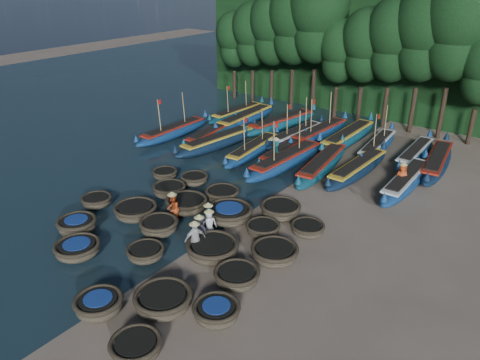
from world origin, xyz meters
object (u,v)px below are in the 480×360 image
Objects in this scene: coracle_21 at (194,179)px; coracle_22 at (222,194)px; coracle_9 at (216,311)px; long_boat_10 at (246,119)px; long_boat_13 at (320,133)px; long_boat_7 at (358,169)px; long_boat_1 at (212,134)px; coracle_7 at (146,252)px; fisherman_1 at (208,215)px; coracle_14 at (237,276)px; coracle_16 at (187,204)px; coracle_12 at (159,226)px; coracle_20 at (165,174)px; fisherman_2 at (173,208)px; coracle_24 at (308,229)px; coracle_3 at (99,304)px; long_boat_4 at (284,152)px; coracle_23 at (280,210)px; coracle_19 at (275,253)px; long_boat_2 at (218,142)px; long_boat_6 at (322,165)px; long_boat_5 at (286,160)px; long_boat_17 at (437,162)px; long_boat_11 at (281,123)px; fisherman_6 at (402,176)px; fisherman_0 at (209,223)px; coracle_15 at (169,190)px; long_boat_16 at (415,154)px; coracle_5 at (77,225)px; fisherman_4 at (195,238)px; long_boat_14 at (348,137)px; coracle_18 at (263,229)px; fisherman_5 at (276,150)px; coracle_8 at (163,300)px; long_boat_15 at (377,146)px; long_boat_0 at (174,131)px; long_boat_9 at (237,113)px; coracle_13 at (212,249)px; long_boat_3 at (253,150)px; coracle_17 at (229,213)px; coracle_6 at (77,249)px.

coracle_22 is at bearing -13.88° from coracle_21.
long_boat_10 is at bearing 123.95° from coracle_9.
long_boat_7 is at bearing -38.64° from long_boat_13.
long_boat_7 is (12.11, 0.45, 0.03)m from long_boat_1.
long_boat_7 is (3.93, 14.92, 0.20)m from coracle_7.
coracle_14 is at bearing 56.10° from fisherman_1.
coracle_16 is at bearing -54.73° from coracle_21.
coracle_12 is 1.23× the size of coracle_20.
coracle_24 is at bearing 82.35° from fisherman_2.
coracle_3 is 0.31× the size of long_boat_4.
long_boat_13 is at bearing 2.35° from long_boat_10.
coracle_12 is at bearing -93.22° from coracle_22.
coracle_19 is at bearing -60.96° from coracle_23.
long_boat_6 reaches higher than long_boat_2.
long_boat_5 is 10.14m from long_boat_17.
coracle_12 is at bearing -46.95° from coracle_20.
long_boat_13 is (3.76, -0.29, -0.03)m from long_boat_11.
fisherman_2 is 14.03m from fisherman_6.
coracle_23 is 13.25m from long_boat_1.
coracle_16 reaches higher than coracle_20.
coracle_14 is at bearing 106.18° from fisherman_0.
long_boat_11 is at bearing 103.60° from fisherman_6.
long_boat_16 is at bearing 56.08° from coracle_15.
long_boat_6 reaches higher than coracle_5.
fisherman_2 is (-0.82, -10.01, 0.34)m from long_boat_5.
coracle_14 is 3.08m from fisherman_4.
long_boat_5 is 7.01m from long_boat_14.
long_boat_7 is at bearing 82.27° from coracle_3.
fisherman_4 reaches higher than coracle_18.
long_boat_17 reaches higher than coracle_9.
long_boat_5 is 1.37m from fisherman_5.
long_boat_14 is at bearing -179.62° from fisherman_1.
long_boat_6 is at bearing 95.30° from coracle_8.
long_boat_1 reaches higher than coracle_23.
coracle_5 is 5.89m from coracle_16.
long_boat_15 is at bearing 95.66° from coracle_9.
long_boat_0 is at bearing 115.33° from coracle_5.
coracle_5 is at bearing -144.10° from coracle_18.
long_boat_9 is (-6.38, 12.75, 0.13)m from coracle_21.
long_boat_6 is (6.35, 14.58, 0.10)m from coracle_5.
coracle_13 is 13.39m from long_boat_4.
coracle_14 is 15.03m from long_boat_3.
coracle_18 is (7.77, 5.62, -0.09)m from coracle_5.
long_boat_9 is at bearing 126.21° from coracle_17.
fisherman_0 is (1.10, 3.35, 0.46)m from coracle_7.
long_boat_0 is 1.05× the size of long_boat_1.
long_boat_5 is 1.07× the size of long_boat_7.
coracle_13 is 0.97m from fisherman_4.
coracle_5 is 0.80× the size of coracle_13.
fisherman_2 reaches higher than coracle_6.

